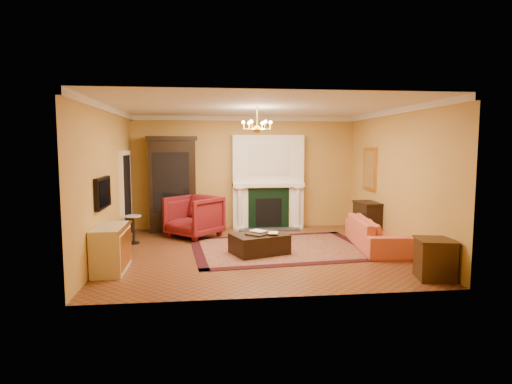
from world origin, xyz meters
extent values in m
cube|color=brown|center=(0.00, 0.00, -0.01)|extent=(6.00, 5.50, 0.02)
cube|color=silver|center=(0.00, 0.00, 3.01)|extent=(6.00, 5.50, 0.02)
cube|color=gold|center=(0.00, 2.76, 1.50)|extent=(6.00, 0.02, 3.00)
cube|color=gold|center=(0.00, -2.76, 1.50)|extent=(6.00, 0.02, 3.00)
cube|color=gold|center=(-3.01, 0.00, 1.50)|extent=(0.02, 5.50, 3.00)
cube|color=gold|center=(3.01, 0.00, 1.50)|extent=(0.02, 5.50, 3.00)
cube|color=white|center=(0.60, 2.59, 1.25)|extent=(1.90, 0.32, 2.50)
cube|color=silver|center=(0.60, 2.42, 1.85)|extent=(1.10, 0.01, 0.80)
cube|color=black|center=(0.60, 2.42, 0.55)|extent=(1.10, 0.02, 1.10)
cube|color=black|center=(0.60, 2.42, 0.45)|extent=(0.70, 0.02, 0.75)
cube|color=#333333|center=(0.60, 2.30, 0.02)|extent=(1.60, 0.50, 0.04)
cube|color=white|center=(0.60, 2.53, 1.18)|extent=(1.90, 0.44, 0.10)
cylinder|color=white|center=(-0.18, 2.41, 0.59)|extent=(0.14, 0.14, 1.18)
cylinder|color=white|center=(1.38, 2.41, 0.59)|extent=(0.14, 0.14, 1.18)
cube|color=silver|center=(0.00, 2.71, 2.94)|extent=(6.00, 0.08, 0.12)
cube|color=silver|center=(-2.96, 0.00, 2.94)|extent=(0.08, 5.50, 0.12)
cube|color=silver|center=(2.96, 0.00, 2.94)|extent=(0.08, 5.50, 0.12)
cube|color=white|center=(-2.96, 1.70, 1.05)|extent=(0.08, 1.05, 2.10)
cube|color=black|center=(-2.92, 1.70, 1.02)|extent=(0.02, 0.85, 1.95)
cube|color=black|center=(-2.95, -0.60, 1.35)|extent=(0.08, 0.95, 0.58)
cube|color=black|center=(-2.90, -0.60, 1.35)|extent=(0.01, 0.85, 0.48)
cube|color=gold|center=(2.97, 1.40, 1.65)|extent=(0.05, 0.76, 1.05)
cube|color=white|center=(2.94, 1.40, 1.65)|extent=(0.01, 0.62, 0.90)
cylinder|color=gold|center=(0.00, 0.00, 2.80)|extent=(0.03, 0.03, 0.40)
sphere|color=gold|center=(0.00, 0.00, 2.55)|extent=(0.16, 0.16, 0.16)
sphere|color=#FFE5B2|center=(0.28, 0.00, 2.69)|extent=(0.07, 0.07, 0.07)
sphere|color=#FFE5B2|center=(0.14, 0.24, 2.69)|extent=(0.07, 0.07, 0.07)
sphere|color=#FFE5B2|center=(-0.14, 0.24, 2.69)|extent=(0.07, 0.07, 0.07)
sphere|color=#FFE5B2|center=(-0.28, 0.00, 2.69)|extent=(0.07, 0.07, 0.07)
sphere|color=#FFE5B2|center=(-0.14, -0.24, 2.69)|extent=(0.07, 0.07, 0.07)
sphere|color=#FFE5B2|center=(0.14, -0.24, 2.69)|extent=(0.07, 0.07, 0.07)
cube|color=#470F11|center=(0.54, 0.21, 0.01)|extent=(3.99, 3.15, 0.01)
cube|color=black|center=(-1.93, 2.49, 1.18)|extent=(1.23, 0.67, 2.35)
imported|color=maroon|center=(-1.35, 1.63, 0.56)|extent=(1.48, 1.48, 1.11)
cylinder|color=black|center=(-2.70, 1.05, 0.02)|extent=(0.25, 0.25, 0.04)
cylinder|color=black|center=(-2.70, 1.05, 0.33)|extent=(0.05, 0.05, 0.58)
cylinder|color=white|center=(-2.70, 1.05, 0.63)|extent=(0.36, 0.36, 0.03)
cube|color=beige|center=(-2.73, -1.09, 0.40)|extent=(0.52, 1.09, 0.81)
imported|color=#CA5840|center=(2.61, 0.02, 0.44)|extent=(0.90, 2.30, 0.88)
cube|color=#37200F|center=(2.72, -2.19, 0.32)|extent=(0.66, 0.66, 0.65)
cube|color=black|center=(2.78, 0.96, 0.43)|extent=(0.50, 0.80, 0.85)
cube|color=black|center=(0.02, -0.20, 0.22)|extent=(1.27, 1.10, 0.40)
cube|color=black|center=(0.02, -0.23, 0.43)|extent=(0.60, 0.60, 0.03)
imported|color=gray|center=(-0.07, -0.21, 0.61)|extent=(0.19, 0.19, 0.32)
imported|color=gray|center=(0.20, -0.29, 0.58)|extent=(0.19, 0.06, 0.26)
cylinder|color=gray|center=(0.02, 2.53, 1.28)|extent=(0.11, 0.11, 0.09)
cone|color=#0E330F|center=(0.02, 2.53, 1.49)|extent=(0.16, 0.16, 0.34)
cylinder|color=gray|center=(1.39, 2.53, 1.27)|extent=(0.10, 0.10, 0.08)
cone|color=#0E330F|center=(1.39, 2.53, 1.46)|extent=(0.14, 0.14, 0.30)
camera|label=1|loc=(-1.03, -8.74, 2.21)|focal=30.00mm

